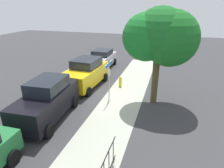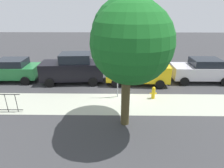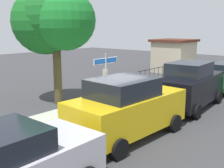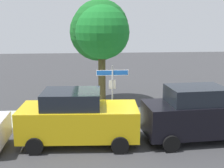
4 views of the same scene
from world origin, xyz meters
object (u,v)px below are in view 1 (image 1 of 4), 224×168
(car_yellow, at_px, (86,73))
(car_black, at_px, (47,100))
(shade_tree, at_px, (161,37))
(street_sign, at_px, (109,72))
(car_silver, at_px, (102,59))
(fire_hydrant, at_px, (120,82))

(car_yellow, bearing_deg, car_black, 2.04)
(car_black, bearing_deg, shade_tree, 120.31)
(street_sign, bearing_deg, car_black, -36.92)
(car_silver, bearing_deg, shade_tree, 44.16)
(car_yellow, height_order, fire_hydrant, car_yellow)
(street_sign, distance_m, shade_tree, 3.75)
(shade_tree, bearing_deg, car_black, -56.07)
(fire_hydrant, bearing_deg, car_silver, -144.29)
(shade_tree, height_order, car_black, shade_tree)
(car_yellow, distance_m, fire_hydrant, 2.71)
(shade_tree, bearing_deg, street_sign, -82.51)
(fire_hydrant, bearing_deg, car_yellow, -75.04)
(car_black, distance_m, fire_hydrant, 6.12)
(car_silver, height_order, car_black, car_black)
(car_silver, bearing_deg, street_sign, 23.74)
(street_sign, xyz_separation_m, shade_tree, (-0.39, 2.98, 2.25))
(car_yellow, xyz_separation_m, car_black, (4.80, -0.11, 0.04))
(car_black, bearing_deg, fire_hydrant, 150.60)
(street_sign, distance_m, car_yellow, 2.92)
(car_black, bearing_deg, street_sign, 139.46)
(shade_tree, distance_m, car_black, 7.21)
(car_yellow, xyz_separation_m, fire_hydrant, (-0.68, 2.54, -0.66))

